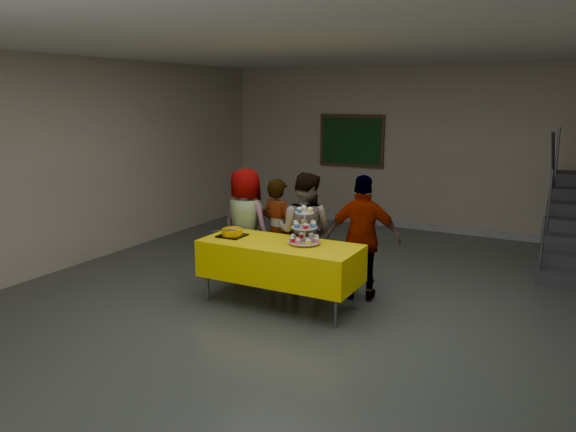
% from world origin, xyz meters
% --- Properties ---
extents(room_shell, '(10.00, 10.04, 3.02)m').
position_xyz_m(room_shell, '(0.00, 0.02, 2.13)').
color(room_shell, '#4C514C').
rests_on(room_shell, ground).
extents(bake_table, '(1.88, 0.78, 0.77)m').
position_xyz_m(bake_table, '(-0.55, 0.38, 0.56)').
color(bake_table, '#595960').
rests_on(bake_table, ground).
extents(cupcake_stand, '(0.38, 0.38, 0.44)m').
position_xyz_m(cupcake_stand, '(-0.27, 0.46, 0.93)').
color(cupcake_stand, silver).
rests_on(cupcake_stand, bake_table).
extents(bear_cake, '(0.32, 0.36, 0.12)m').
position_xyz_m(bear_cake, '(-1.21, 0.37, 0.83)').
color(bear_cake, black).
rests_on(bear_cake, bake_table).
extents(schoolchild_a, '(0.81, 0.59, 1.51)m').
position_xyz_m(schoolchild_a, '(-1.43, 1.02, 0.76)').
color(schoolchild_a, slate).
rests_on(schoolchild_a, ground).
extents(schoolchild_b, '(0.57, 0.44, 1.40)m').
position_xyz_m(schoolchild_b, '(-0.99, 1.12, 0.70)').
color(schoolchild_b, slate).
rests_on(schoolchild_b, ground).
extents(schoolchild_c, '(0.77, 0.61, 1.53)m').
position_xyz_m(schoolchild_c, '(-0.52, 0.97, 0.76)').
color(schoolchild_c, slate).
rests_on(schoolchild_c, ground).
extents(schoolchild_d, '(0.96, 0.57, 1.53)m').
position_xyz_m(schoolchild_d, '(0.22, 1.05, 0.77)').
color(schoolchild_d, slate).
rests_on(schoolchild_d, ground).
extents(noticeboard, '(1.30, 0.05, 1.00)m').
position_xyz_m(noticeboard, '(-1.51, 4.96, 1.60)').
color(noticeboard, '#472B16').
rests_on(noticeboard, ground).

